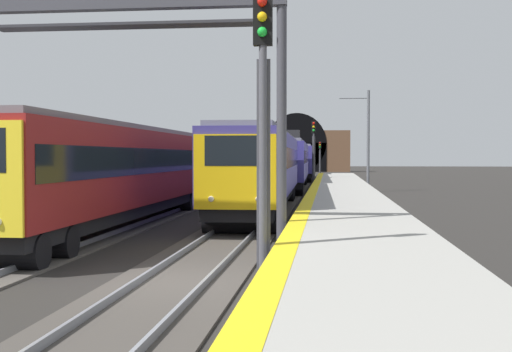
# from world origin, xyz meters

# --- Properties ---
(ground_plane) EXTENTS (320.00, 320.00, 0.00)m
(ground_plane) POSITION_xyz_m (0.00, 0.00, 0.00)
(ground_plane) COLOR #282623
(platform_right) EXTENTS (112.00, 3.66, 0.93)m
(platform_right) POSITION_xyz_m (0.00, -3.99, 0.47)
(platform_right) COLOR #9E9B93
(platform_right) RESTS_ON ground_plane
(platform_right_edge_strip) EXTENTS (112.00, 0.50, 0.01)m
(platform_right_edge_strip) POSITION_xyz_m (0.00, -2.41, 0.94)
(platform_right_edge_strip) COLOR yellow
(platform_right_edge_strip) RESTS_ON platform_right
(track_main_line) EXTENTS (160.00, 2.89, 0.21)m
(track_main_line) POSITION_xyz_m (0.00, 0.00, 0.04)
(track_main_line) COLOR #423D38
(track_main_line) RESTS_ON ground_plane
(train_main_approaching) EXTENTS (63.91, 3.25, 4.86)m
(train_main_approaching) POSITION_xyz_m (39.09, -0.00, 2.28)
(train_main_approaching) COLOR navy
(train_main_approaching) RESTS_ON ground_plane
(train_adjacent_platform) EXTENTS (63.78, 2.85, 4.82)m
(train_adjacent_platform) POSITION_xyz_m (31.91, 4.79, 2.24)
(train_adjacent_platform) COLOR maroon
(train_adjacent_platform) RESTS_ON ground_plane
(railway_signal_near) EXTENTS (0.39, 0.38, 6.04)m
(railway_signal_near) POSITION_xyz_m (-0.47, -1.94, 3.61)
(railway_signal_near) COLOR #4C4C54
(railway_signal_near) RESTS_ON ground_plane
(railway_signal_mid) EXTENTS (0.39, 0.38, 5.73)m
(railway_signal_mid) POSITION_xyz_m (41.67, -1.94, 3.44)
(railway_signal_mid) COLOR #38383D
(railway_signal_mid) RESTS_ON ground_plane
(railway_signal_far) EXTENTS (0.39, 0.38, 4.81)m
(railway_signal_far) POSITION_xyz_m (78.37, -1.94, 2.93)
(railway_signal_far) COLOR #38383D
(railway_signal_far) RESTS_ON ground_plane
(overhead_signal_gantry) EXTENTS (0.70, 8.98, 7.25)m
(overhead_signal_gantry) POSITION_xyz_m (4.38, 2.40, 5.49)
(overhead_signal_gantry) COLOR #3F3F47
(overhead_signal_gantry) RESTS_ON ground_plane
(tunnel_portal) EXTENTS (2.49, 18.42, 10.32)m
(tunnel_portal) POSITION_xyz_m (99.43, 2.40, 3.61)
(tunnel_portal) COLOR brown
(tunnel_portal) RESTS_ON ground_plane
(catenary_mast_near) EXTENTS (0.22, 2.31, 7.77)m
(catenary_mast_near) POSITION_xyz_m (36.62, -6.17, 4.01)
(catenary_mast_near) COLOR #595B60
(catenary_mast_near) RESTS_ON ground_plane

